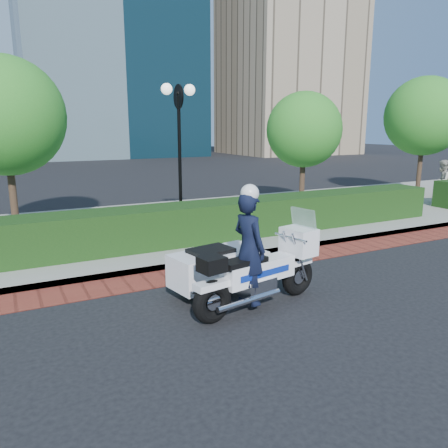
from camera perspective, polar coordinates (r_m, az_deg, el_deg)
name	(u,v)px	position (r m, az deg, el deg)	size (l,w,h in m)	color
ground	(234,295)	(8.50, 1.25, -9.21)	(120.00, 120.00, 0.00)	black
brick_strip	(201,272)	(9.76, -2.97, -6.26)	(60.00, 1.00, 0.01)	maroon
sidewalk	(142,228)	(13.82, -10.68, -0.53)	(60.00, 8.00, 0.15)	gray
hedge_main	(168,225)	(11.47, -7.33, -0.15)	(18.00, 1.20, 1.00)	black
lamppost	(179,134)	(13.04, -5.87, 11.64)	(1.02, 0.70, 4.21)	black
tree_b	(5,116)	(13.44, -26.72, 12.46)	(3.20, 3.20, 4.89)	#332319
tree_c	(304,130)	(16.91, 10.42, 12.00)	(2.80, 2.80, 4.30)	#332319
tree_d	(425,116)	(21.50, 24.72, 12.66)	(3.40, 3.40, 5.16)	#332319
tower_right	(290,32)	(56.09, 8.62, 23.57)	(14.00, 12.00, 28.00)	gray
police_motorcycle	(239,263)	(7.89, 1.98, -5.05)	(2.75, 1.97, 2.23)	black
pedestrian	(442,182)	(19.41, 26.55, 4.93)	(0.85, 0.66, 1.75)	#A5A092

